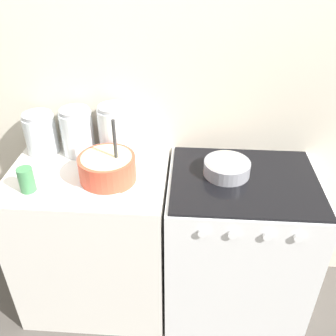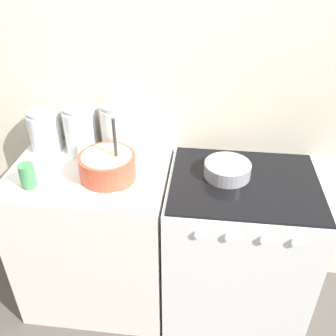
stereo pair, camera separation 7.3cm
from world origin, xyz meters
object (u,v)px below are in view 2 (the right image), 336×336
at_px(storage_jar_left, 45,133).
at_px(tin_can, 28,176).
at_px(stove, 236,248).
at_px(storage_jar_middle, 81,133).
at_px(mixing_bowl, 108,165).
at_px(storage_jar_right, 117,133).
at_px(baking_pan, 227,169).

bearing_deg(storage_jar_left, tin_can, -81.68).
height_order(stove, storage_jar_middle, storage_jar_middle).
bearing_deg(mixing_bowl, storage_jar_right, 91.05).
bearing_deg(storage_jar_right, storage_jar_middle, 180.00).
xyz_separation_m(baking_pan, tin_can, (-0.92, -0.20, 0.02)).
relative_size(storage_jar_middle, storage_jar_right, 0.91).
bearing_deg(baking_pan, storage_jar_middle, 168.72).
height_order(storage_jar_left, tin_can, storage_jar_left).
height_order(mixing_bowl, tin_can, mixing_bowl).
distance_m(stove, storage_jar_right, 0.89).
relative_size(baking_pan, storage_jar_middle, 0.89).
distance_m(stove, baking_pan, 0.49).
bearing_deg(storage_jar_middle, tin_can, -112.63).
relative_size(stove, storage_jar_right, 3.21).
xyz_separation_m(storage_jar_left, storage_jar_middle, (0.20, 0.00, 0.01)).
bearing_deg(mixing_bowl, stove, 4.01).
distance_m(mixing_bowl, baking_pan, 0.58).
distance_m(stove, tin_can, 1.14).
relative_size(stove, tin_can, 7.49).
height_order(mixing_bowl, baking_pan, mixing_bowl).
xyz_separation_m(mixing_bowl, storage_jar_left, (-0.40, 0.24, 0.02)).
relative_size(storage_jar_middle, tin_can, 2.13).
relative_size(mixing_bowl, storage_jar_right, 1.15).
xyz_separation_m(storage_jar_right, tin_can, (-0.35, -0.35, -0.06)).
bearing_deg(storage_jar_middle, baking_pan, -11.28).
distance_m(mixing_bowl, storage_jar_right, 0.24).
bearing_deg(tin_can, mixing_bowl, 17.94).
xyz_separation_m(storage_jar_left, tin_can, (0.05, -0.35, -0.04)).
bearing_deg(mixing_bowl, storage_jar_middle, 130.30).
bearing_deg(storage_jar_right, mixing_bowl, -88.95).
height_order(mixing_bowl, storage_jar_right, mixing_bowl).
distance_m(storage_jar_left, storage_jar_middle, 0.20).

